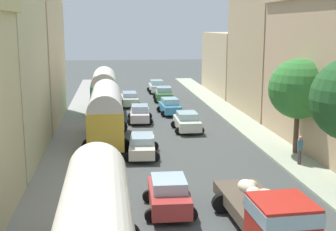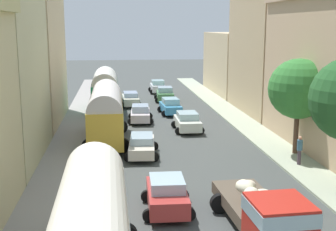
# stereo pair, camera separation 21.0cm
# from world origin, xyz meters

# --- Properties ---
(ground_plane) EXTENTS (154.00, 154.00, 0.00)m
(ground_plane) POSITION_xyz_m (0.00, 27.00, 0.00)
(ground_plane) COLOR #434745
(sidewalk_left) EXTENTS (2.50, 70.00, 0.14)m
(sidewalk_left) POSITION_xyz_m (-7.25, 27.00, 0.07)
(sidewalk_left) COLOR gray
(sidewalk_left) RESTS_ON ground
(sidewalk_right) EXTENTS (2.50, 70.00, 0.14)m
(sidewalk_right) POSITION_xyz_m (7.25, 27.00, 0.07)
(sidewalk_right) COLOR #A5AF96
(sidewalk_right) RESTS_ON ground
(building_left_3) EXTENTS (4.83, 11.30, 13.24)m
(building_left_3) POSITION_xyz_m (-10.69, 30.96, 6.65)
(building_left_3) COLOR beige
(building_left_3) RESTS_ON ground
(building_right_2) EXTENTS (5.92, 13.11, 10.62)m
(building_right_2) POSITION_xyz_m (11.19, 20.72, 5.33)
(building_right_2) COLOR tan
(building_right_2) RESTS_ON ground
(building_right_3) EXTENTS (5.80, 11.66, 11.25)m
(building_right_3) POSITION_xyz_m (11.40, 33.45, 5.62)
(building_right_3) COLOR tan
(building_right_3) RESTS_ON ground
(building_right_4) EXTENTS (4.42, 13.43, 7.51)m
(building_right_4) POSITION_xyz_m (10.71, 46.41, 3.76)
(building_right_4) COLOR #CAB187
(building_right_4) RESTS_ON ground
(parked_bus_0) EXTENTS (3.26, 8.30, 3.87)m
(parked_bus_0) POSITION_xyz_m (-4.61, 4.80, 2.14)
(parked_bus_0) COLOR silver
(parked_bus_0) RESTS_ON ground
(parked_bus_1) EXTENTS (3.25, 9.22, 4.13)m
(parked_bus_1) POSITION_xyz_m (-4.48, 23.54, 2.30)
(parked_bus_1) COLOR gold
(parked_bus_1) RESTS_ON ground
(parked_bus_2) EXTENTS (3.32, 8.10, 4.19)m
(parked_bus_2) POSITION_xyz_m (-4.76, 35.34, 2.32)
(parked_bus_2) COLOR #299D6B
(parked_bus_2) RESTS_ON ground
(cargo_truck_0) EXTENTS (3.19, 6.83, 2.15)m
(cargo_truck_0) POSITION_xyz_m (2.02, 7.46, 1.17)
(cargo_truck_0) COLOR red
(cargo_truck_0) RESTS_ON ground
(car_0) EXTENTS (2.34, 3.88, 1.54)m
(car_0) POSITION_xyz_m (1.95, 26.39, 0.78)
(car_0) COLOR silver
(car_0) RESTS_ON ground
(car_1) EXTENTS (2.35, 3.86, 1.57)m
(car_1) POSITION_xyz_m (1.46, 33.49, 0.78)
(car_1) COLOR #4095CC
(car_1) RESTS_ON ground
(car_2) EXTENTS (2.50, 3.97, 1.64)m
(car_2) POSITION_xyz_m (1.76, 41.04, 0.82)
(car_2) COLOR #4E8A4E
(car_2) RESTS_ON ground
(car_3) EXTENTS (2.31, 3.84, 1.63)m
(car_3) POSITION_xyz_m (1.59, 47.56, 0.81)
(car_3) COLOR silver
(car_3) RESTS_ON ground
(car_4) EXTENTS (2.40, 3.69, 1.59)m
(car_4) POSITION_xyz_m (-1.53, 10.70, 0.80)
(car_4) COLOR #B33430
(car_4) RESTS_ON ground
(car_5) EXTENTS (2.41, 4.30, 1.40)m
(car_5) POSITION_xyz_m (-2.13, 19.76, 0.72)
(car_5) COLOR beige
(car_5) RESTS_ON ground
(car_6) EXTENTS (2.36, 3.93, 1.52)m
(car_6) POSITION_xyz_m (-1.62, 30.26, 0.76)
(car_6) COLOR silver
(car_6) RESTS_ON ground
(car_7) EXTENTS (2.28, 4.35, 1.47)m
(car_7) POSITION_xyz_m (-2.19, 38.60, 0.75)
(car_7) COLOR beige
(car_7) RESTS_ON ground
(pedestrian_0) EXTENTS (0.37, 0.37, 1.89)m
(pedestrian_0) POSITION_xyz_m (7.16, 16.36, 1.09)
(pedestrian_0) COLOR #4B3B49
(pedestrian_0) RESTS_ON ground
(roadside_tree_2) EXTENTS (3.88, 3.88, 6.35)m
(roadside_tree_2) POSITION_xyz_m (7.90, 18.77, 4.39)
(roadside_tree_2) COLOR brown
(roadside_tree_2) RESTS_ON ground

